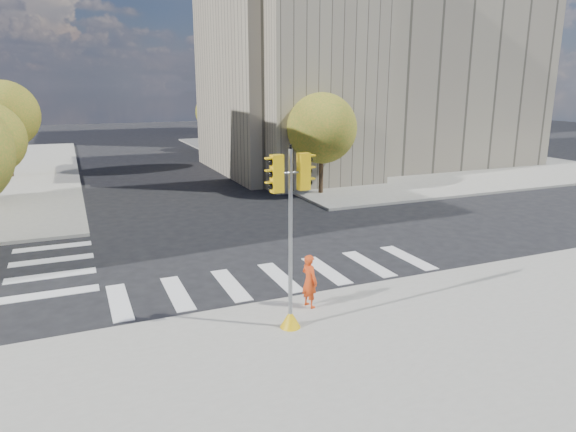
% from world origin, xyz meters
% --- Properties ---
extents(ground, '(160.00, 160.00, 0.00)m').
position_xyz_m(ground, '(0.00, 0.00, 0.00)').
color(ground, black).
rests_on(ground, ground).
extents(sidewalk_near, '(30.00, 14.00, 0.15)m').
position_xyz_m(sidewalk_near, '(0.00, -11.00, 0.07)').
color(sidewalk_near, gray).
rests_on(sidewalk_near, ground).
extents(sidewalk_far_right, '(28.00, 40.00, 0.15)m').
position_xyz_m(sidewalk_far_right, '(20.00, 26.00, 0.07)').
color(sidewalk_far_right, gray).
rests_on(sidewalk_far_right, ground).
extents(civic_building, '(26.00, 16.00, 19.39)m').
position_xyz_m(civic_building, '(15.59, 19.12, 7.26)').
color(civic_building, gray).
rests_on(civic_building, ground).
extents(office_tower, '(20.00, 18.00, 30.00)m').
position_xyz_m(office_tower, '(22.00, 42.00, 15.00)').
color(office_tower, '#9EA0A3').
rests_on(office_tower, ground).
extents(tree_lw_far, '(4.80, 4.80, 6.95)m').
position_xyz_m(tree_lw_far, '(-10.50, 24.00, 4.54)').
color(tree_lw_far, '#382616').
rests_on(tree_lw_far, ground).
extents(tree_re_near, '(4.20, 4.20, 6.16)m').
position_xyz_m(tree_re_near, '(7.50, 10.00, 4.05)').
color(tree_re_near, '#382616').
rests_on(tree_re_near, ground).
extents(tree_re_mid, '(4.60, 4.60, 6.66)m').
position_xyz_m(tree_re_mid, '(7.50, 22.00, 4.35)').
color(tree_re_mid, '#382616').
rests_on(tree_re_mid, ground).
extents(tree_re_far, '(4.00, 4.00, 5.88)m').
position_xyz_m(tree_re_far, '(7.50, 34.00, 3.87)').
color(tree_re_far, '#382616').
rests_on(tree_re_far, ground).
extents(lamp_near, '(0.35, 0.18, 8.11)m').
position_xyz_m(lamp_near, '(8.00, 14.00, 4.58)').
color(lamp_near, black).
rests_on(lamp_near, sidewalk_far_right).
extents(lamp_far, '(0.35, 0.18, 8.11)m').
position_xyz_m(lamp_far, '(8.00, 28.00, 4.58)').
color(lamp_far, black).
rests_on(lamp_far, sidewalk_far_right).
extents(traffic_signal, '(1.07, 0.56, 4.96)m').
position_xyz_m(traffic_signal, '(-1.39, -5.91, 2.27)').
color(traffic_signal, gold).
rests_on(traffic_signal, sidewalk_near).
extents(photographer, '(0.53, 0.67, 1.62)m').
position_xyz_m(photographer, '(-0.34, -4.90, 0.96)').
color(photographer, red).
rests_on(photographer, sidewalk_near).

